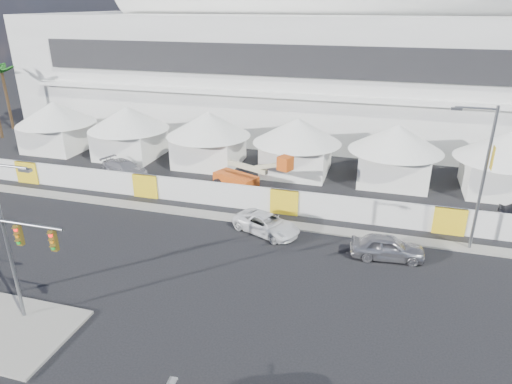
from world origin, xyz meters
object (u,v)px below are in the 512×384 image
(lot_car_c, at_px, (125,168))
(streetlight_median, at_px, (8,232))
(sedan_silver, at_px, (387,247))
(boom_lift, at_px, (244,177))
(streetlight_curb, at_px, (481,170))
(pickup_curb, at_px, (267,224))

(lot_car_c, xyz_separation_m, streetlight_median, (6.41, -20.28, 4.34))
(sedan_silver, xyz_separation_m, lot_car_c, (-24.34, 8.71, -0.05))
(streetlight_median, bearing_deg, sedan_silver, 32.83)
(sedan_silver, bearing_deg, boom_lift, 49.07)
(streetlight_curb, bearing_deg, lot_car_c, 168.54)
(boom_lift, bearing_deg, pickup_curb, -38.46)
(sedan_silver, bearing_deg, streetlight_curb, -67.42)
(pickup_curb, bearing_deg, streetlight_curb, -60.25)
(sedan_silver, height_order, boom_lift, boom_lift)
(streetlight_curb, relative_size, boom_lift, 1.18)
(sedan_silver, bearing_deg, lot_car_c, 64.74)
(sedan_silver, relative_size, pickup_curb, 0.93)
(sedan_silver, bearing_deg, streetlight_median, 117.26)
(sedan_silver, relative_size, streetlight_curb, 0.48)
(lot_car_c, bearing_deg, streetlight_median, -142.36)
(streetlight_median, distance_m, streetlight_curb, 27.14)
(pickup_curb, relative_size, boom_lift, 0.61)
(lot_car_c, relative_size, streetlight_median, 0.60)
(sedan_silver, distance_m, boom_lift, 15.31)
(pickup_curb, distance_m, streetlight_curb, 14.45)
(pickup_curb, height_order, boom_lift, boom_lift)
(pickup_curb, relative_size, streetlight_median, 0.58)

